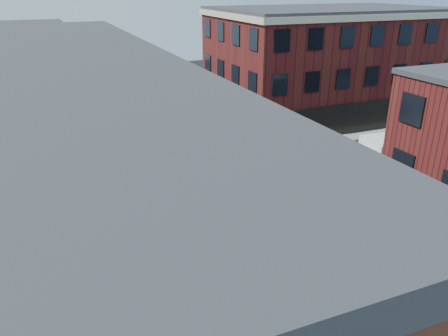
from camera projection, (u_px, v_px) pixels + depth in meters
name	position (u px, v px, depth m)	size (l,w,h in m)	color
ground	(214.00, 196.00, 32.79)	(120.00, 120.00, 0.00)	black
sidewalk_ne	(303.00, 103.00, 58.07)	(30.00, 30.00, 0.15)	gray
building_ne	(326.00, 64.00, 51.33)	(25.00, 16.00, 12.00)	#4A1213
tree_near	(248.00, 112.00, 42.72)	(2.69, 2.69, 4.49)	black
tree_far	(225.00, 101.00, 47.93)	(2.43, 2.43, 4.07)	black
signal_pole	(144.00, 221.00, 23.62)	(1.29, 1.24, 4.60)	black
box_truck	(396.00, 163.00, 33.18)	(9.44, 3.84, 4.17)	white
traffic_cone	(152.00, 233.00, 27.35)	(0.43, 0.43, 0.62)	orange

